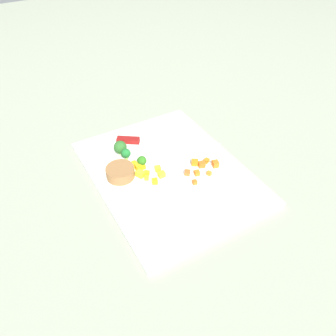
% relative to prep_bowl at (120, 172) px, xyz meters
% --- Properties ---
extents(ground_plane, '(4.00, 4.00, 0.00)m').
position_rel_prep_bowl_xyz_m(ground_plane, '(-0.05, -0.13, -0.03)').
color(ground_plane, '#949C86').
extents(cutting_board, '(0.52, 0.40, 0.01)m').
position_rel_prep_bowl_xyz_m(cutting_board, '(-0.05, -0.13, -0.02)').
color(cutting_board, white).
rests_on(cutting_board, ground_plane).
extents(prep_bowl, '(0.08, 0.08, 0.03)m').
position_rel_prep_bowl_xyz_m(prep_bowl, '(0.00, 0.00, 0.00)').
color(prep_bowl, '#97683C').
rests_on(prep_bowl, cutting_board).
extents(chef_knife, '(0.20, 0.28, 0.02)m').
position_rel_prep_bowl_xyz_m(chef_knife, '(0.09, -0.15, -0.01)').
color(chef_knife, silver).
rests_on(chef_knife, cutting_board).
extents(carrot_dice_0, '(0.01, 0.01, 0.01)m').
position_rel_prep_bowl_xyz_m(carrot_dice_0, '(-0.12, -0.22, -0.01)').
color(carrot_dice_0, orange).
rests_on(carrot_dice_0, cutting_board).
extents(carrot_dice_1, '(0.02, 0.02, 0.02)m').
position_rel_prep_bowl_xyz_m(carrot_dice_1, '(-0.08, -0.22, -0.01)').
color(carrot_dice_1, orange).
rests_on(carrot_dice_1, cutting_board).
extents(carrot_dice_2, '(0.02, 0.02, 0.01)m').
position_rel_prep_bowl_xyz_m(carrot_dice_2, '(-0.09, -0.16, -0.01)').
color(carrot_dice_2, orange).
rests_on(carrot_dice_2, cutting_board).
extents(carrot_dice_3, '(0.01, 0.01, 0.01)m').
position_rel_prep_bowl_xyz_m(carrot_dice_3, '(-0.13, -0.16, -0.01)').
color(carrot_dice_3, orange).
rests_on(carrot_dice_3, cutting_board).
extents(carrot_dice_4, '(0.02, 0.02, 0.01)m').
position_rel_prep_bowl_xyz_m(carrot_dice_4, '(-0.10, -0.19, -0.01)').
color(carrot_dice_4, orange).
rests_on(carrot_dice_4, cutting_board).
extents(carrot_dice_5, '(0.02, 0.02, 0.01)m').
position_rel_prep_bowl_xyz_m(carrot_dice_5, '(-0.07, -0.24, -0.01)').
color(carrot_dice_5, orange).
rests_on(carrot_dice_5, cutting_board).
extents(carrot_dice_6, '(0.02, 0.02, 0.02)m').
position_rel_prep_bowl_xyz_m(carrot_dice_6, '(-0.10, -0.25, -0.01)').
color(carrot_dice_6, orange).
rests_on(carrot_dice_6, cutting_board).
extents(carrot_dice_7, '(0.02, 0.02, 0.02)m').
position_rel_prep_bowl_xyz_m(carrot_dice_7, '(-0.06, -0.21, -0.01)').
color(carrot_dice_7, orange).
rests_on(carrot_dice_7, cutting_board).
extents(pepper_dice_0, '(0.02, 0.02, 0.01)m').
position_rel_prep_bowl_xyz_m(pepper_dice_0, '(-0.05, -0.06, -0.01)').
color(pepper_dice_0, yellow).
rests_on(pepper_dice_0, cutting_board).
extents(pepper_dice_1, '(0.02, 0.02, 0.02)m').
position_rel_prep_bowl_xyz_m(pepper_dice_1, '(0.01, -0.06, -0.01)').
color(pepper_dice_1, yellow).
rests_on(pepper_dice_1, cutting_board).
extents(pepper_dice_2, '(0.03, 0.03, 0.02)m').
position_rel_prep_bowl_xyz_m(pepper_dice_2, '(-0.03, -0.05, -0.01)').
color(pepper_dice_2, yellow).
rests_on(pepper_dice_2, cutting_board).
extents(pepper_dice_3, '(0.02, 0.02, 0.01)m').
position_rel_prep_bowl_xyz_m(pepper_dice_3, '(-0.07, -0.07, -0.01)').
color(pepper_dice_3, yellow).
rests_on(pepper_dice_3, cutting_board).
extents(pepper_dice_4, '(0.02, 0.02, 0.02)m').
position_rel_prep_bowl_xyz_m(pepper_dice_4, '(0.02, -0.05, -0.01)').
color(pepper_dice_4, yellow).
rests_on(pepper_dice_4, cutting_board).
extents(pepper_dice_5, '(0.02, 0.02, 0.01)m').
position_rel_prep_bowl_xyz_m(pepper_dice_5, '(-0.06, -0.10, -0.01)').
color(pepper_dice_5, yellow).
rests_on(pepper_dice_5, cutting_board).
extents(pepper_dice_6, '(0.02, 0.02, 0.01)m').
position_rel_prep_bowl_xyz_m(pepper_dice_6, '(-0.03, -0.10, -0.01)').
color(pepper_dice_6, yellow).
rests_on(pepper_dice_6, cutting_board).
extents(pepper_dice_7, '(0.01, 0.02, 0.01)m').
position_rel_prep_bowl_xyz_m(pepper_dice_7, '(-0.00, -0.07, -0.01)').
color(pepper_dice_7, yellow).
rests_on(pepper_dice_7, cutting_board).
extents(pepper_dice_8, '(0.02, 0.02, 0.01)m').
position_rel_prep_bowl_xyz_m(pepper_dice_8, '(-0.03, -0.07, -0.01)').
color(pepper_dice_8, yellow).
rests_on(pepper_dice_8, cutting_board).
extents(broccoli_floret_0, '(0.04, 0.04, 0.05)m').
position_rel_prep_bowl_xyz_m(broccoli_floret_0, '(0.09, -0.04, 0.01)').
color(broccoli_floret_0, '#95BB6C').
rests_on(broccoli_floret_0, cutting_board).
extents(broccoli_floret_1, '(0.03, 0.03, 0.04)m').
position_rel_prep_bowl_xyz_m(broccoli_floret_1, '(0.01, -0.07, 0.01)').
color(broccoli_floret_1, '#8EAF6A').
rests_on(broccoli_floret_1, cutting_board).
extents(broccoli_floret_2, '(0.03, 0.03, 0.04)m').
position_rel_prep_bowl_xyz_m(broccoli_floret_2, '(0.06, -0.05, 0.01)').
color(broccoli_floret_2, '#8DC257').
rests_on(broccoli_floret_2, cutting_board).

